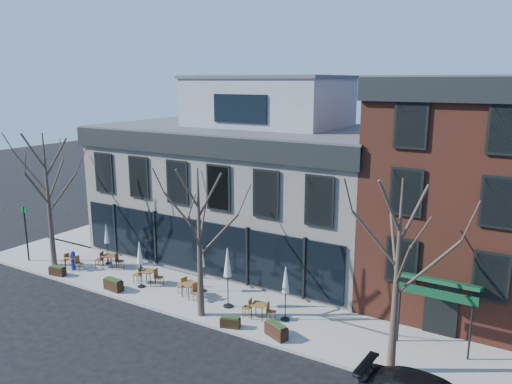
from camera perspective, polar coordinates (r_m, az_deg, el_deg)
The scene contains 24 objects.
ground at distance 28.91m, azimuth -6.36°, elevation -9.71°, with size 120.00×120.00×0.00m, color black.
sidewalk_front at distance 25.54m, azimuth -3.39°, elevation -12.61°, with size 33.50×4.70×0.15m, color gray.
sidewalk_side at distance 40.23m, azimuth -14.01°, elevation -3.43°, with size 4.50×12.00×0.15m, color gray.
corner_building at distance 31.50m, azimuth -0.89°, elevation 1.23°, with size 18.39×10.39×11.10m.
red_brick_building at distance 26.90m, azimuth 23.11°, elevation 0.20°, with size 8.20×11.78×11.18m.
tree_corner at distance 31.39m, azimuth -22.64°, elevation -0.69°, with size 3.93×3.98×7.92m.
tree_mid at distance 22.97m, azimuth -6.47°, elevation -5.62°, with size 3.50×3.55×7.04m.
tree_right at distance 19.11m, azimuth 15.82°, elevation -9.16°, with size 3.72×3.77×7.48m.
sign_pole at distance 33.35m, azimuth -24.81°, elevation -4.00°, with size 0.50×0.10×3.40m.
call_box at distance 31.11m, azimuth -20.17°, elevation -7.27°, with size 0.24×0.24×1.19m.
cafe_set_0 at distance 31.40m, azimuth -20.29°, elevation -7.46°, with size 1.62×0.66×0.85m.
cafe_set_1 at distance 30.82m, azimuth -16.41°, elevation -7.47°, with size 1.82×0.99×0.94m.
cafe_set_2 at distance 27.98m, azimuth -12.23°, elevation -9.33°, with size 1.81×0.84×0.93m.
cafe_set_3 at distance 26.05m, azimuth -7.58°, elevation -10.85°, with size 1.80×0.87×0.92m.
cafe_set_4 at distance 23.73m, azimuth 0.34°, elevation -13.25°, with size 1.69×0.75×0.87m.
umbrella_0 at distance 31.19m, azimuth -16.70°, elevation -4.83°, with size 0.39×0.39×2.45m.
umbrella_1 at distance 27.23m, azimuth -13.15°, elevation -7.07°, with size 0.40×0.40×2.52m.
umbrella_2 at distance 26.15m, azimuth -6.24°, elevation -7.51°, with size 0.42×0.42×2.60m.
umbrella_3 at distance 24.21m, azimuth -3.27°, elevation -8.40°, with size 0.48×0.48×3.01m.
umbrella_4 at distance 23.05m, azimuth 3.40°, elevation -10.29°, with size 0.42×0.42×2.60m.
planter_0 at distance 30.73m, azimuth -21.75°, elevation -8.36°, with size 1.01×0.54×0.54m.
planter_1 at distance 27.73m, azimuth -15.98°, elevation -10.12°, with size 1.15×0.53×0.63m.
planter_2 at distance 23.06m, azimuth -2.95°, elevation -14.63°, with size 0.96×0.61×0.50m.
planter_3 at distance 22.26m, azimuth 2.33°, elevation -15.51°, with size 1.21×0.85×0.63m.
Camera 1 is at (16.36, -21.17, 10.97)m, focal length 35.00 mm.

